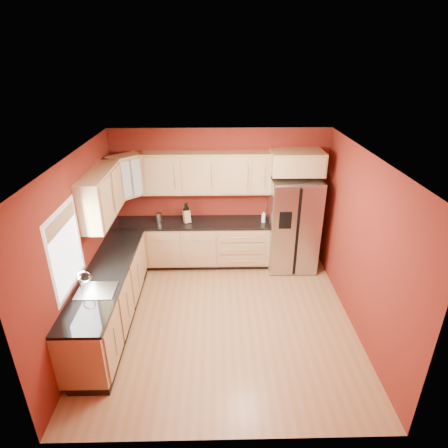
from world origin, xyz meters
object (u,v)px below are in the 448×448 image
(canister_left, at_px, (159,217))
(soap_dispenser, at_px, (264,217))
(refrigerator, at_px, (293,224))
(knife_block, at_px, (187,216))
(wine_bottle_a, at_px, (187,212))

(canister_left, height_order, soap_dispenser, soap_dispenser)
(refrigerator, xyz_separation_m, canister_left, (-2.50, 0.11, 0.12))
(canister_left, bearing_deg, knife_block, -5.30)
(canister_left, bearing_deg, soap_dispenser, -2.35)
(wine_bottle_a, height_order, knife_block, wine_bottle_a)
(refrigerator, height_order, knife_block, refrigerator)
(canister_left, bearing_deg, wine_bottle_a, 1.90)
(knife_block, bearing_deg, canister_left, 150.27)
(knife_block, height_order, soap_dispenser, knife_block)
(refrigerator, height_order, wine_bottle_a, refrigerator)
(wine_bottle_a, relative_size, knife_block, 1.56)
(knife_block, relative_size, soap_dispenser, 1.13)
(canister_left, xyz_separation_m, soap_dispenser, (1.95, -0.08, 0.02))
(refrigerator, distance_m, wine_bottle_a, 1.99)
(refrigerator, bearing_deg, canister_left, 177.59)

